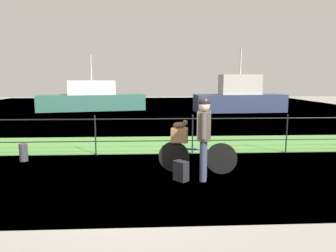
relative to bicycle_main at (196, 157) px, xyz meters
name	(u,v)px	position (x,y,z in m)	size (l,w,h in m)	color
ground_plane	(142,182)	(-1.16, -0.53, -0.35)	(60.00, 60.00, 0.00)	gray
grass_strip	(146,144)	(-1.16, 2.93, -0.34)	(27.00, 2.40, 0.03)	#569342
harbor_water	(149,112)	(-1.16, 12.55, -0.35)	(30.00, 30.00, 0.00)	#426684
iron_fence	(144,131)	(-1.16, 1.66, 0.28)	(18.04, 0.04, 1.07)	black
bicycle_main	(196,157)	(0.00, 0.00, 0.00)	(1.66, 0.39, 0.67)	black
wooden_crate	(179,135)	(-0.36, 0.08, 0.46)	(0.34, 0.27, 0.30)	olive
terrier_dog	(181,125)	(-0.34, 0.07, 0.69)	(0.32, 0.19, 0.18)	#4C3D2D
cyclist_person	(204,131)	(0.07, -0.47, 0.65)	(0.34, 0.53, 1.68)	#383D51
backpack_on_paving	(181,171)	(-0.38, -0.51, -0.15)	(0.28, 0.18, 0.40)	black
mooring_bollard	(24,152)	(-4.12, 1.16, -0.14)	(0.20, 0.20, 0.44)	#38383D
moored_boat_near	(239,98)	(4.44, 12.46, 0.48)	(5.61, 2.03, 3.88)	#2D3856
moored_boat_mid	(92,99)	(-4.87, 13.91, 0.36)	(6.96, 3.23, 3.52)	#336656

